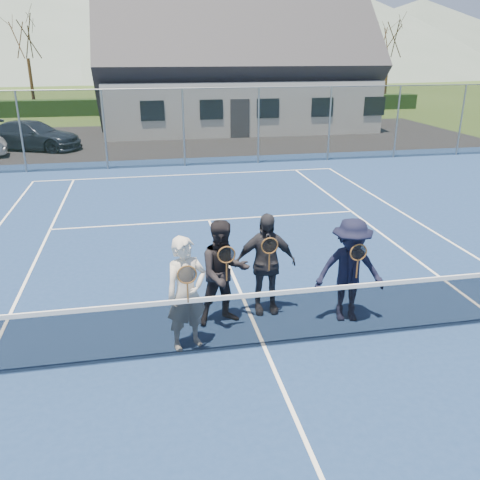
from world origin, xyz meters
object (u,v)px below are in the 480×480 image
Objects in this scene: player_a at (186,293)px; player_d at (350,270)px; car_c at (33,135)px; tennis_net at (265,317)px; player_c at (265,264)px; clubhouse at (235,57)px; player_b at (224,273)px.

player_a is 1.00× the size of player_d.
player_d is (8.18, -17.92, 0.27)m from car_c.
player_c is at bearing 76.14° from tennis_net.
car_c is at bearing -152.66° from clubhouse.
car_c is 2.51× the size of player_d.
player_a is at bearing -136.85° from player_b.
player_b reaches higher than car_c.
tennis_net is at bearing -62.10° from player_b.
car_c is 19.70m from player_d.
car_c is 2.51× the size of player_b.
player_a is at bearing -102.25° from clubhouse.
player_b is at bearing -100.96° from clubhouse.
player_b is at bearing -161.59° from player_c.
player_a is at bearing -172.98° from player_d.
clubhouse is at bearing 79.04° from player_b.
clubhouse is at bearing 80.76° from player_c.
clubhouse is at bearing 77.75° from player_a.
car_c is at bearing 111.58° from player_c.
player_b is 1.00× the size of player_c.
player_a is 2.77m from player_d.
tennis_net is (6.59, -18.52, -0.12)m from car_c.
tennis_net is 0.75× the size of clubhouse.
player_c reaches higher than car_c.
car_c is 18.69m from player_c.
player_c and player_d have the same top height.
clubhouse is at bearing -39.88° from car_c.
player_a reaches higher than car_c.
car_c is 2.51× the size of player_a.
player_b is at bearing 43.15° from player_a.
clubhouse is 23.35m from player_c.
player_c is (6.87, -17.37, 0.27)m from car_c.
player_c is at bearing 31.72° from player_a.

